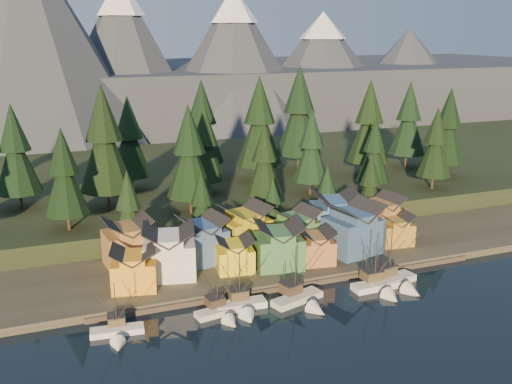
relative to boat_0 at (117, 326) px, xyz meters
name	(u,v)px	position (x,y,z in m)	size (l,w,h in m)	color
ground	(334,323)	(35.26, -8.64, -1.81)	(500.00, 500.00, 0.00)	black
shore_strip	(253,241)	(35.26, 31.36, -1.06)	(400.00, 50.00, 1.50)	#332D25
hillside	(197,181)	(35.26, 81.36, 1.19)	(420.00, 100.00, 6.00)	black
dock	(294,282)	(35.26, 7.86, -1.31)	(80.00, 4.00, 1.00)	#4D4237
mountain_ridge	(122,77)	(31.07, 204.95, 24.24)	(560.00, 190.00, 90.00)	#404552
boat_0	(117,326)	(0.00, 0.00, 0.00)	(9.11, 9.76, 9.81)	white
boat_1	(222,306)	(17.98, 0.49, 0.11)	(9.16, 9.70, 10.19)	beige
boat_2	(242,299)	(22.09, 1.31, 0.45)	(9.57, 10.35, 11.61)	white
boat_3	(302,293)	(32.99, -0.18, 0.39)	(10.93, 11.38, 11.79)	beige
boat_4	(380,279)	(49.31, -0.53, 0.56)	(9.99, 10.86, 12.18)	silver
boat_5	(396,274)	(53.52, 0.29, 0.68)	(11.17, 11.80, 12.89)	beige
house_front_0	(134,267)	(5.28, 14.24, 3.95)	(9.58, 9.24, 8.11)	orange
house_front_1	(169,250)	(12.70, 17.54, 5.06)	(11.67, 11.36, 10.23)	silver
house_front_2	(234,253)	(25.47, 15.57, 3.40)	(8.12, 8.17, 7.06)	yellow
house_front_3	(279,243)	(34.54, 14.23, 4.62)	(10.57, 10.22, 9.39)	#3B6D3D
house_front_4	(315,245)	(42.59, 13.60, 3.46)	(8.13, 8.59, 7.18)	#9F6938
house_front_5	(353,227)	(52.50, 15.55, 5.51)	(12.30, 11.56, 11.09)	#335279
house_front_6	(395,228)	(64.04, 16.73, 3.46)	(7.89, 7.54, 7.18)	olive
house_back_0	(128,241)	(5.96, 25.81, 4.97)	(10.20, 9.87, 10.07)	olive
house_back_1	(203,238)	(20.79, 22.35, 4.82)	(10.26, 10.34, 9.79)	#3C578E
house_back_2	(245,227)	(31.11, 25.27, 5.05)	(11.21, 10.60, 10.21)	gold
house_back_3	(295,228)	(41.79, 21.93, 4.49)	(10.42, 9.65, 9.15)	#45713D
house_back_4	(335,214)	(53.21, 25.19, 5.52)	(12.24, 11.94, 11.11)	#3C5F8F
house_back_5	(380,214)	(64.13, 22.93, 4.76)	(9.78, 9.87, 9.67)	olive
tree_hill_1	(15,152)	(-14.74, 59.36, 18.41)	(11.17, 11.17, 26.03)	#332319
tree_hill_2	(64,175)	(-4.74, 39.36, 16.64)	(9.78, 9.78, 22.78)	#332319
tree_hill_3	(104,142)	(5.26, 51.36, 20.90)	(13.12, 13.12, 30.57)	#332319
tree_hill_4	(129,140)	(13.26, 66.36, 18.35)	(11.12, 11.12, 25.92)	#332319
tree_hill_5	(189,155)	(23.26, 41.36, 18.47)	(11.22, 11.22, 26.13)	#332319
tree_hill_6	(205,146)	(31.26, 56.36, 17.17)	(10.20, 10.20, 23.76)	#332319
tree_hill_7	(264,162)	(41.26, 39.36, 15.76)	(9.09, 9.09, 21.17)	#332319
tree_hill_8	(259,125)	(49.26, 63.36, 20.79)	(13.04, 13.04, 30.37)	#332319
tree_hill_9	(311,148)	(57.26, 46.36, 16.68)	(9.81, 9.81, 22.85)	#332319
tree_hill_10	(299,114)	(65.26, 71.36, 22.03)	(14.00, 14.00, 32.62)	#332319
tree_hill_11	(374,152)	(73.26, 41.36, 15.39)	(8.80, 8.80, 20.50)	#332319
tree_hill_12	(369,124)	(81.26, 57.36, 19.99)	(12.41, 12.41, 28.91)	#332319
tree_hill_13	(435,145)	(91.26, 39.36, 16.53)	(9.70, 9.70, 22.59)	#332319
tree_hill_14	(408,121)	(99.26, 63.36, 19.17)	(11.77, 11.77, 27.41)	#332319
tree_hill_15	(202,125)	(35.26, 73.36, 20.00)	(12.42, 12.42, 28.93)	#332319
tree_hill_17	(448,129)	(103.26, 49.36, 18.69)	(11.39, 11.39, 26.53)	#332319
tree_shore_0	(129,209)	(7.26, 31.36, 9.89)	(8.02, 8.02, 18.68)	#332319
tree_shore_1	(202,205)	(23.26, 31.36, 9.07)	(7.37, 7.37, 17.18)	#332319
tree_shore_2	(273,204)	(40.26, 31.36, 7.44)	(6.10, 6.10, 14.21)	#332319
tree_shore_3	(327,194)	(54.26, 31.36, 8.41)	(6.86, 6.86, 15.98)	#332319
tree_shore_4	(370,186)	(66.26, 31.36, 9.41)	(7.64, 7.64, 17.81)	#332319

